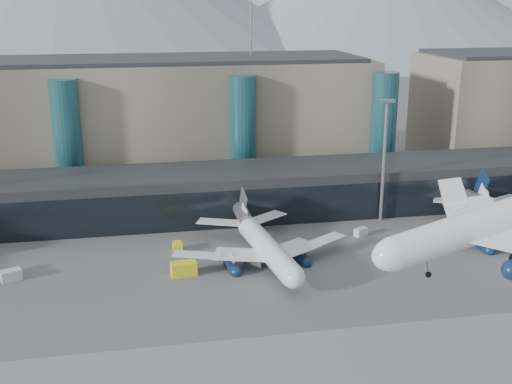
# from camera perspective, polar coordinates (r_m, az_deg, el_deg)

# --- Properties ---
(ground) EXTENTS (900.00, 900.00, 0.00)m
(ground) POSITION_cam_1_polar(r_m,az_deg,el_deg) (87.77, 3.93, -14.05)
(ground) COLOR #515154
(ground) RESTS_ON ground
(concourse) EXTENTS (170.00, 27.00, 10.00)m
(concourse) POSITION_cam_1_polar(r_m,az_deg,el_deg) (137.85, -2.08, -0.03)
(concourse) COLOR black
(concourse) RESTS_ON ground
(terminal_main) EXTENTS (130.00, 30.00, 31.00)m
(terminal_main) POSITION_cam_1_polar(r_m,az_deg,el_deg) (165.42, -12.49, 6.18)
(terminal_main) COLOR gray
(terminal_main) RESTS_ON ground
(teal_towers) EXTENTS (116.40, 19.40, 46.00)m
(teal_towers) POSITION_cam_1_polar(r_m,az_deg,el_deg) (150.00, -8.75, 4.74)
(teal_towers) COLOR #235A62
(teal_towers) RESTS_ON ground
(lightmast_mid) EXTENTS (3.00, 1.20, 25.60)m
(lightmast_mid) POSITION_cam_1_polar(r_m,az_deg,el_deg) (134.08, 11.34, 3.34)
(lightmast_mid) COLOR slate
(lightmast_mid) RESTS_ON ground
(jet_parked_mid) EXTENTS (34.19, 34.08, 11.09)m
(jet_parked_mid) POSITION_cam_1_polar(r_m,az_deg,el_deg) (114.69, 0.54, -3.99)
(jet_parked_mid) COLOR silver
(jet_parked_mid) RESTS_ON ground
(jet_parked_right) EXTENTS (37.88, 37.12, 12.22)m
(jet_parked_right) POSITION_cam_1_polar(r_m,az_deg,el_deg) (132.77, 21.78, -2.10)
(jet_parked_right) COLOR silver
(jet_parked_right) RESTS_ON ground
(veh_a) EXTENTS (3.74, 2.98, 1.85)m
(veh_a) POSITION_cam_1_polar(r_m,az_deg,el_deg) (114.78, -20.95, -6.92)
(veh_a) COLOR #BCBCBC
(veh_a) RESTS_ON ground
(veh_b) EXTENTS (1.78, 2.84, 1.62)m
(veh_b) POSITION_cam_1_polar(r_m,az_deg,el_deg) (120.08, -6.98, -4.87)
(veh_b) COLOR yellow
(veh_b) RESTS_ON ground
(veh_c) EXTENTS (3.63, 2.95, 1.78)m
(veh_c) POSITION_cam_1_polar(r_m,az_deg,el_deg) (112.69, -0.23, -6.19)
(veh_c) COLOR #47474B
(veh_c) RESTS_ON ground
(veh_d) EXTENTS (3.08, 2.57, 1.55)m
(veh_d) POSITION_cam_1_polar(r_m,az_deg,el_deg) (128.41, 9.30, -3.52)
(veh_d) COLOR #BCBCBC
(veh_d) RESTS_ON ground
(veh_g) EXTENTS (2.52, 2.33, 1.28)m
(veh_g) POSITION_cam_1_polar(r_m,az_deg,el_deg) (132.75, 15.25, -3.29)
(veh_g) COLOR #BCBCBC
(veh_g) RESTS_ON ground
(veh_h) EXTENTS (4.50, 2.70, 2.37)m
(veh_h) POSITION_cam_1_polar(r_m,az_deg,el_deg) (109.72, -6.44, -6.80)
(veh_h) COLOR yellow
(veh_h) RESTS_ON ground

